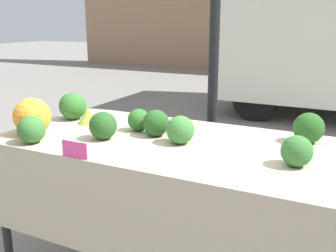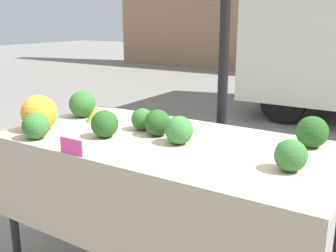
% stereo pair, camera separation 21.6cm
% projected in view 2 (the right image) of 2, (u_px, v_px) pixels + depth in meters
% --- Properties ---
extents(tent_pole, '(0.07, 0.07, 2.35)m').
position_uv_depth(tent_pole, '(224.00, 71.00, 2.67)').
color(tent_pole, black).
rests_on(tent_pole, ground_plane).
extents(market_table, '(1.87, 0.95, 0.87)m').
position_uv_depth(market_table, '(161.00, 161.00, 2.15)').
color(market_table, tan).
rests_on(market_table, ground_plane).
extents(orange_cauliflower, '(0.21, 0.21, 0.21)m').
position_uv_depth(orange_cauliflower, '(39.00, 113.00, 2.34)').
color(orange_cauliflower, orange).
rests_on(orange_cauliflower, market_table).
extents(romanesco_head, '(0.13, 0.13, 0.11)m').
position_uv_depth(romanesco_head, '(96.00, 114.00, 2.56)').
color(romanesco_head, '#93B238').
rests_on(romanesco_head, market_table).
extents(broccoli_head_0, '(0.16, 0.16, 0.16)m').
position_uv_depth(broccoli_head_0, '(105.00, 124.00, 2.21)').
color(broccoli_head_0, '#23511E').
rests_on(broccoli_head_0, market_table).
extents(broccoli_head_1, '(0.15, 0.15, 0.15)m').
position_uv_depth(broccoli_head_1, '(157.00, 123.00, 2.24)').
color(broccoli_head_1, '#23511E').
rests_on(broccoli_head_1, market_table).
extents(broccoli_head_2, '(0.17, 0.17, 0.17)m').
position_uv_depth(broccoli_head_2, '(312.00, 132.00, 2.04)').
color(broccoli_head_2, '#23511E').
rests_on(broccoli_head_2, market_table).
extents(broccoli_head_3, '(0.13, 0.13, 0.13)m').
position_uv_depth(broccoli_head_3, '(142.00, 119.00, 2.36)').
color(broccoli_head_3, '#2D6628').
rests_on(broccoli_head_3, market_table).
extents(broccoli_head_4, '(0.15, 0.15, 0.15)m').
position_uv_depth(broccoli_head_4, '(179.00, 130.00, 2.09)').
color(broccoli_head_4, '#387533').
rests_on(broccoli_head_4, market_table).
extents(broccoli_head_5, '(0.18, 0.18, 0.18)m').
position_uv_depth(broccoli_head_5, '(82.00, 104.00, 2.67)').
color(broccoli_head_5, '#2D6628').
rests_on(broccoli_head_5, market_table).
extents(broccoli_head_6, '(0.14, 0.14, 0.14)m').
position_uv_depth(broccoli_head_6, '(291.00, 155.00, 1.72)').
color(broccoli_head_6, '#336B2D').
rests_on(broccoli_head_6, market_table).
extents(broccoli_head_7, '(0.15, 0.15, 0.15)m').
position_uv_depth(broccoli_head_7, '(36.00, 126.00, 2.18)').
color(broccoli_head_7, '#336B2D').
rests_on(broccoli_head_7, market_table).
extents(price_sign, '(0.15, 0.01, 0.08)m').
position_uv_depth(price_sign, '(71.00, 146.00, 1.94)').
color(price_sign, '#EF4793').
rests_on(price_sign, market_table).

